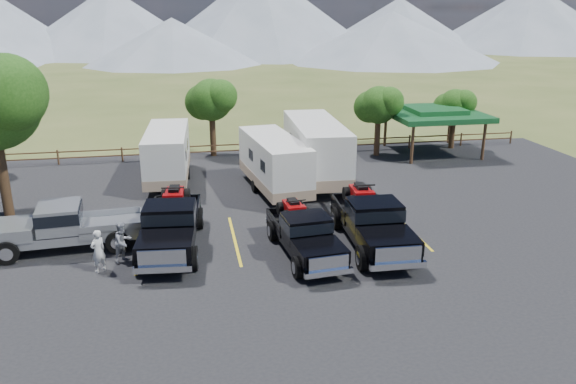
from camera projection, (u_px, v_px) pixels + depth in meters
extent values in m
plane|color=#3C4D20|center=(298.00, 278.00, 21.13)|extent=(320.00, 320.00, 0.00)
cube|color=black|center=(284.00, 246.00, 23.92)|extent=(44.00, 34.00, 0.04)
cube|color=gold|center=(141.00, 247.00, 23.80)|extent=(0.12, 5.50, 0.01)
cube|color=gold|center=(235.00, 240.00, 24.50)|extent=(0.12, 5.50, 0.01)
cube|color=gold|center=(323.00, 233.00, 25.20)|extent=(0.12, 5.50, 0.01)
cube|color=gold|center=(408.00, 227.00, 25.90)|extent=(0.12, 5.50, 0.01)
cylinder|color=black|center=(3.00, 173.00, 26.64)|extent=(0.48, 0.48, 4.48)
sphere|color=#1C4411|center=(7.00, 93.00, 24.86)|extent=(3.52, 3.52, 3.52)
cylinder|color=black|center=(377.00, 136.00, 38.14)|extent=(0.39, 0.39, 2.80)
sphere|color=#1C4411|center=(379.00, 105.00, 37.48)|extent=(2.52, 2.52, 2.52)
sphere|color=#1C4411|center=(389.00, 102.00, 37.07)|extent=(1.98, 1.98, 1.98)
sphere|color=#1C4411|center=(370.00, 107.00, 37.82)|extent=(2.16, 2.16, 2.16)
cylinder|color=black|center=(452.00, 131.00, 40.17)|extent=(0.38, 0.38, 2.52)
sphere|color=#1C4411|center=(455.00, 105.00, 39.57)|extent=(2.24, 2.24, 2.24)
sphere|color=#1C4411|center=(464.00, 102.00, 39.21)|extent=(1.76, 1.76, 1.76)
sphere|color=#1C4411|center=(446.00, 107.00, 39.87)|extent=(1.92, 1.92, 1.92)
cylinder|color=black|center=(213.00, 134.00, 38.03)|extent=(0.41, 0.41, 3.08)
sphere|color=#1C4411|center=(211.00, 100.00, 37.31)|extent=(2.80, 2.80, 2.80)
sphere|color=#1C4411|center=(221.00, 96.00, 36.85)|extent=(2.20, 2.20, 2.20)
sphere|color=#1C4411|center=(203.00, 102.00, 37.68)|extent=(2.40, 2.40, 2.40)
cylinder|color=#503822|center=(58.00, 157.00, 36.14)|extent=(0.12, 0.12, 1.00)
cylinder|color=#503822|center=(122.00, 155.00, 36.84)|extent=(0.12, 0.12, 1.00)
cylinder|color=#503822|center=(184.00, 152.00, 37.54)|extent=(0.12, 0.12, 1.00)
cylinder|color=#503822|center=(243.00, 149.00, 38.24)|extent=(0.12, 0.12, 1.00)
cylinder|color=#503822|center=(301.00, 147.00, 38.94)|extent=(0.12, 0.12, 1.00)
cylinder|color=#503822|center=(356.00, 144.00, 39.64)|extent=(0.12, 0.12, 1.00)
cylinder|color=#503822|center=(409.00, 142.00, 40.35)|extent=(0.12, 0.12, 1.00)
cylinder|color=#503822|center=(461.00, 140.00, 41.05)|extent=(0.12, 0.12, 1.00)
cylinder|color=#503822|center=(511.00, 137.00, 41.75)|extent=(0.12, 0.12, 1.00)
cube|color=#503822|center=(272.00, 149.00, 38.61)|extent=(36.00, 0.06, 0.08)
cube|color=#503822|center=(272.00, 143.00, 38.48)|extent=(36.00, 0.06, 0.08)
cylinder|color=#503822|center=(412.00, 145.00, 36.10)|extent=(0.20, 0.20, 2.60)
cylinder|color=#503822|center=(385.00, 129.00, 40.77)|extent=(0.20, 0.20, 2.60)
cylinder|color=#503822|center=(484.00, 141.00, 36.97)|extent=(0.20, 0.20, 2.60)
cylinder|color=#503822|center=(449.00, 126.00, 41.64)|extent=(0.20, 0.20, 2.60)
cube|color=#175227|center=(434.00, 114.00, 38.42)|extent=(6.20, 6.20, 0.35)
cube|color=#175227|center=(434.00, 110.00, 38.32)|extent=(3.50, 3.50, 0.35)
cone|color=slate|center=(111.00, 21.00, 120.32)|extent=(44.00, 44.00, 14.00)
cone|color=slate|center=(261.00, 11.00, 121.57)|extent=(52.00, 52.00, 18.00)
cone|color=slate|center=(399.00, 24.00, 134.07)|extent=(40.00, 40.00, 12.00)
cone|color=slate|center=(531.00, 17.00, 135.48)|extent=(50.00, 50.00, 15.00)
cone|color=slate|center=(173.00, 41.00, 100.21)|extent=(32.00, 32.00, 8.00)
cone|color=slate|center=(391.00, 37.00, 104.26)|extent=(40.00, 40.00, 9.00)
cube|color=black|center=(172.00, 233.00, 23.43)|extent=(2.55, 6.36, 0.39)
cube|color=black|center=(165.00, 244.00, 21.33)|extent=(2.26, 2.14, 0.54)
cube|color=black|center=(170.00, 217.00, 23.06)|extent=(2.19, 1.88, 1.09)
cube|color=black|center=(170.00, 213.00, 23.01)|extent=(2.24, 1.94, 0.49)
cube|color=black|center=(176.00, 210.00, 25.19)|extent=(2.32, 2.79, 0.60)
cube|color=silver|center=(162.00, 258.00, 20.29)|extent=(1.74, 0.24, 0.60)
cube|color=silver|center=(163.00, 269.00, 20.36)|extent=(2.14, 0.39, 0.24)
cube|color=silver|center=(179.00, 208.00, 26.54)|extent=(2.14, 0.37, 0.24)
cylinder|color=black|center=(139.00, 261.00, 21.36)|extent=(0.41, 1.01, 0.98)
cylinder|color=black|center=(193.00, 258.00, 21.54)|extent=(0.41, 1.01, 0.98)
cylinder|color=black|center=(154.00, 220.00, 25.43)|extent=(0.41, 1.01, 0.98)
cylinder|color=black|center=(199.00, 218.00, 25.62)|extent=(0.41, 1.01, 0.98)
cube|color=maroon|center=(174.00, 195.00, 24.96)|extent=(0.89, 1.48, 0.38)
cube|color=black|center=(174.00, 189.00, 24.87)|extent=(0.51, 0.85, 0.20)
cube|color=maroon|center=(173.00, 197.00, 24.36)|extent=(0.90, 0.46, 0.24)
cylinder|color=black|center=(173.00, 188.00, 24.34)|extent=(0.98, 0.15, 0.07)
cylinder|color=black|center=(162.00, 204.00, 24.41)|extent=(0.34, 0.63, 0.61)
cylinder|color=black|center=(185.00, 204.00, 24.50)|extent=(0.34, 0.63, 0.61)
cylinder|color=black|center=(165.00, 196.00, 25.55)|extent=(0.34, 0.63, 0.61)
cylinder|color=black|center=(187.00, 195.00, 25.63)|extent=(0.34, 0.63, 0.61)
cube|color=black|center=(305.00, 241.00, 22.83)|extent=(2.25, 5.55, 0.34)
cube|color=black|center=(320.00, 251.00, 21.06)|extent=(1.98, 1.87, 0.47)
cube|color=black|center=(306.00, 227.00, 22.51)|extent=(1.92, 1.64, 0.95)
cube|color=black|center=(306.00, 224.00, 22.47)|extent=(1.96, 1.70, 0.43)
cube|color=black|center=(293.00, 221.00, 24.31)|extent=(2.03, 2.44, 0.52)
cube|color=silver|center=(329.00, 263.00, 20.19)|extent=(1.52, 0.22, 0.52)
cube|color=silver|center=(329.00, 273.00, 20.25)|extent=(1.87, 0.35, 0.21)
cube|color=silver|center=(286.00, 219.00, 25.45)|extent=(1.87, 0.33, 0.21)
cylinder|color=black|center=(298.00, 267.00, 20.94)|extent=(0.36, 0.88, 0.85)
cylinder|color=black|center=(342.00, 262.00, 21.41)|extent=(0.36, 0.88, 0.85)
cylinder|color=black|center=(272.00, 231.00, 24.37)|extent=(0.36, 0.88, 0.85)
cylinder|color=black|center=(311.00, 227.00, 24.84)|extent=(0.36, 0.88, 0.85)
cube|color=maroon|center=(293.00, 207.00, 24.11)|extent=(0.78, 1.29, 0.33)
cube|color=black|center=(293.00, 202.00, 24.04)|extent=(0.45, 0.74, 0.17)
cube|color=maroon|center=(297.00, 209.00, 23.60)|extent=(0.79, 0.40, 0.21)
cylinder|color=black|center=(296.00, 201.00, 23.59)|extent=(0.86, 0.14, 0.06)
cylinder|color=black|center=(287.00, 216.00, 23.58)|extent=(0.30, 0.55, 0.53)
cylinder|color=black|center=(306.00, 214.00, 23.80)|extent=(0.30, 0.55, 0.53)
cylinder|color=black|center=(280.00, 208.00, 24.53)|extent=(0.30, 0.55, 0.53)
cylinder|color=black|center=(299.00, 206.00, 24.76)|extent=(0.30, 0.55, 0.53)
cube|color=black|center=(372.00, 230.00, 23.70)|extent=(2.26, 6.34, 0.40)
cube|color=black|center=(389.00, 241.00, 21.59)|extent=(2.18, 2.06, 0.55)
cube|color=black|center=(374.00, 214.00, 23.33)|extent=(2.13, 1.79, 1.10)
cube|color=black|center=(374.00, 210.00, 23.27)|extent=(2.18, 1.86, 0.50)
cube|color=black|center=(360.00, 208.00, 25.46)|extent=(2.21, 2.72, 0.61)
cube|color=silver|center=(398.00, 255.00, 20.55)|extent=(1.76, 0.15, 0.61)
cube|color=silver|center=(398.00, 266.00, 20.62)|extent=(2.16, 0.28, 0.24)
cube|color=silver|center=(352.00, 206.00, 26.82)|extent=(2.16, 0.26, 0.24)
cylinder|color=black|center=(362.00, 258.00, 21.57)|extent=(0.37, 1.00, 0.99)
cylinder|color=black|center=(414.00, 255.00, 21.86)|extent=(0.37, 1.00, 0.99)
cylinder|color=black|center=(337.00, 218.00, 25.66)|extent=(0.37, 1.00, 0.99)
cylinder|color=black|center=(380.00, 216.00, 25.95)|extent=(0.37, 1.00, 0.99)
cube|color=maroon|center=(361.00, 193.00, 25.23)|extent=(0.82, 1.46, 0.39)
cube|color=black|center=(361.00, 187.00, 25.14)|extent=(0.47, 0.84, 0.20)
cube|color=maroon|center=(365.00, 194.00, 24.63)|extent=(0.89, 0.42, 0.24)
cylinder|color=black|center=(364.00, 185.00, 24.61)|extent=(0.99, 0.10, 0.07)
cylinder|color=black|center=(353.00, 202.00, 24.66)|extent=(0.31, 0.63, 0.62)
cylinder|color=black|center=(375.00, 201.00, 24.80)|extent=(0.31, 0.63, 0.62)
cylinder|color=black|center=(347.00, 193.00, 25.80)|extent=(0.31, 0.63, 0.62)
cylinder|color=black|center=(367.00, 192.00, 25.94)|extent=(0.31, 0.63, 0.62)
cube|color=silver|center=(167.00, 152.00, 32.21)|extent=(2.58, 7.11, 2.52)
cube|color=gray|center=(169.00, 168.00, 32.52)|extent=(2.60, 7.15, 0.56)
cube|color=black|center=(144.00, 156.00, 30.34)|extent=(0.06, 0.84, 0.56)
cube|color=black|center=(186.00, 154.00, 30.63)|extent=(0.06, 0.84, 0.56)
cylinder|color=black|center=(151.00, 175.00, 32.79)|extent=(0.27, 0.67, 0.65)
cylinder|color=black|center=(188.00, 174.00, 33.07)|extent=(0.27, 0.67, 0.65)
cube|color=black|center=(164.00, 197.00, 28.53)|extent=(0.19, 1.69, 0.09)
cube|color=silver|center=(274.00, 161.00, 30.38)|extent=(3.11, 7.22, 2.52)
cube|color=gray|center=(274.00, 178.00, 30.69)|extent=(3.13, 7.25, 0.56)
cube|color=black|center=(263.00, 166.00, 28.39)|extent=(0.13, 0.83, 0.56)
cube|color=black|center=(305.00, 162.00, 29.05)|extent=(0.13, 0.83, 0.56)
cylinder|color=black|center=(255.00, 186.00, 30.78)|extent=(0.31, 0.68, 0.65)
cylinder|color=black|center=(291.00, 183.00, 31.39)|extent=(0.31, 0.68, 0.65)
cube|color=black|center=(300.00, 209.00, 26.87)|extent=(0.32, 1.68, 0.09)
cube|color=silver|center=(316.00, 147.00, 32.16)|extent=(2.89, 8.17, 2.91)
cube|color=gray|center=(316.00, 166.00, 32.51)|extent=(2.91, 8.21, 0.65)
cube|color=black|center=(299.00, 151.00, 29.99)|extent=(0.06, 0.97, 0.65)
cube|color=black|center=(347.00, 150.00, 30.35)|extent=(0.06, 0.97, 0.65)
cylinder|color=black|center=(294.00, 174.00, 32.81)|extent=(0.30, 0.76, 0.75)
cylinder|color=black|center=(334.00, 172.00, 33.15)|extent=(0.30, 0.76, 0.75)
cube|color=black|center=(335.00, 200.00, 27.92)|extent=(0.20, 1.94, 0.11)
cube|color=gray|center=(65.00, 234.00, 23.43)|extent=(6.16, 2.43, 0.38)
cube|color=gray|center=(11.00, 230.00, 22.79)|extent=(2.06, 2.18, 0.53)
cube|color=gray|center=(60.00, 217.00, 23.16)|extent=(1.81, 2.11, 1.06)
cube|color=black|center=(59.00, 213.00, 23.11)|extent=(1.87, 2.16, 0.48)
cube|color=gray|center=(112.00, 223.00, 23.81)|extent=(2.69, 2.23, 0.58)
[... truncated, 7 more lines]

